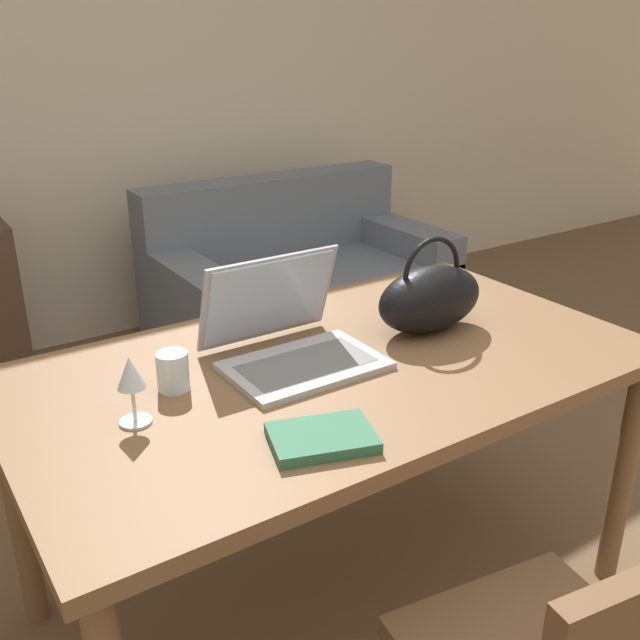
% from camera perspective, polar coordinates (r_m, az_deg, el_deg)
% --- Properties ---
extents(wall_back, '(10.00, 0.06, 2.70)m').
position_cam_1_polar(wall_back, '(3.70, -18.96, 18.70)').
color(wall_back, beige).
rests_on(wall_back, ground_plane).
extents(dining_table, '(1.57, 0.89, 0.75)m').
position_cam_1_polar(dining_table, '(1.81, 1.11, -5.50)').
color(dining_table, brown).
rests_on(dining_table, ground_plane).
extents(couch, '(1.42, 0.81, 0.82)m').
position_cam_1_polar(couch, '(3.59, -1.76, 2.37)').
color(couch, slate).
rests_on(couch, ground_plane).
extents(laptop, '(0.37, 0.34, 0.25)m').
position_cam_1_polar(laptop, '(1.77, -2.62, -1.03)').
color(laptop, '#ADADB2').
rests_on(laptop, dining_table).
extents(drinking_glass, '(0.07, 0.07, 0.09)m').
position_cam_1_polar(drinking_glass, '(1.66, -11.70, -4.04)').
color(drinking_glass, silver).
rests_on(drinking_glass, dining_table).
extents(wine_glass, '(0.07, 0.07, 0.15)m').
position_cam_1_polar(wine_glass, '(1.51, -14.89, -4.51)').
color(wine_glass, silver).
rests_on(wine_glass, dining_table).
extents(handbag, '(0.33, 0.17, 0.26)m').
position_cam_1_polar(handbag, '(1.95, 8.80, 1.79)').
color(handbag, black).
rests_on(handbag, dining_table).
extents(book, '(0.24, 0.20, 0.02)m').
position_cam_1_polar(book, '(1.44, 0.16, -9.41)').
color(book, '#336B4C').
rests_on(book, dining_table).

